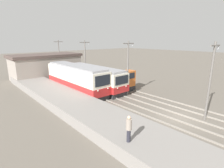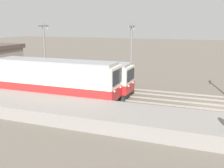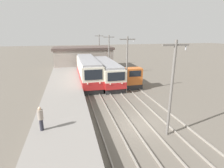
{
  "view_description": "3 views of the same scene",
  "coord_description": "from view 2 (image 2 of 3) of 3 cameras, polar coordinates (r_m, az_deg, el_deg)",
  "views": [
    {
      "loc": [
        -15.11,
        -7.44,
        7.47
      ],
      "look_at": [
        0.48,
        10.04,
        1.43
      ],
      "focal_mm": 28.0,
      "sensor_mm": 36.0,
      "label": 1
    },
    {
      "loc": [
        -23.39,
        0.96,
        7.24
      ],
      "look_at": [
        -0.19,
        9.6,
        1.46
      ],
      "focal_mm": 42.0,
      "sensor_mm": 36.0,
      "label": 2
    },
    {
      "loc": [
        -5.42,
        -12.6,
        7.77
      ],
      "look_at": [
        -0.21,
        8.43,
        1.32
      ],
      "focal_mm": 28.0,
      "sensor_mm": 36.0,
      "label": 3
    }
  ],
  "objects": [
    {
      "name": "catenary_mast_far",
      "position": [
        30.76,
        -14.43,
        6.61
      ],
      "size": [
        2.0,
        0.2,
        7.28
      ],
      "color": "slate",
      "rests_on": "ground"
    },
    {
      "name": "catenary_mast_mid",
      "position": [
        26.35,
        4.19,
        5.95
      ],
      "size": [
        2.0,
        0.2,
        7.28
      ],
      "color": "slate",
      "rests_on": "ground"
    },
    {
      "name": "track_right",
      "position": [
        27.56,
        21.7,
        -2.9
      ],
      "size": [
        1.54,
        60.0,
        0.14
      ],
      "color": "gray",
      "rests_on": "ground"
    },
    {
      "name": "ground_plane",
      "position": [
        24.51,
        21.79,
        -5.02
      ],
      "size": [
        200.0,
        200.0,
        0.0
      ],
      "primitive_type": "plane",
      "color": "#665E54"
    },
    {
      "name": "commuter_train_left",
      "position": [
        25.39,
        -12.27,
        0.44
      ],
      "size": [
        2.84,
        12.61,
        3.88
      ],
      "color": "#28282B",
      "rests_on": "ground"
    },
    {
      "name": "track_left",
      "position": [
        22.02,
        21.9,
        -6.86
      ],
      "size": [
        1.54,
        60.0,
        0.14
      ],
      "color": "gray",
      "rests_on": "ground"
    },
    {
      "name": "commuter_train_center",
      "position": [
        27.5,
        -8.16,
        1.2
      ],
      "size": [
        2.84,
        12.28,
        3.46
      ],
      "color": "#28282B",
      "rests_on": "ground"
    },
    {
      "name": "platform_left",
      "position": [
        18.44,
        22.21,
        -9.3
      ],
      "size": [
        4.5,
        54.0,
        1.02
      ],
      "primitive_type": "cube",
      "color": "gray",
      "rests_on": "ground"
    },
    {
      "name": "shunting_locomotive",
      "position": [
        29.09,
        -0.43,
        1.17
      ],
      "size": [
        2.4,
        4.58,
        3.0
      ],
      "color": "#28282B",
      "rests_on": "ground"
    },
    {
      "name": "track_center",
      "position": [
        24.68,
        21.79,
        -4.73
      ],
      "size": [
        1.54,
        60.0,
        0.14
      ],
      "color": "gray",
      "rests_on": "ground"
    }
  ]
}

